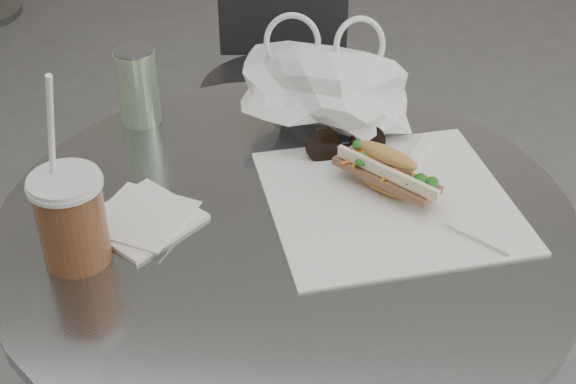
# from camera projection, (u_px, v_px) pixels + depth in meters

# --- Properties ---
(cafe_table) EXTENTS (0.76, 0.76, 0.74)m
(cafe_table) POSITION_uv_depth(u_px,v_px,m) (287.00, 362.00, 1.20)
(cafe_table) COLOR slate
(cafe_table) RESTS_ON ground
(chair_far) EXTENTS (0.40, 0.42, 0.76)m
(chair_far) POSITION_uv_depth(u_px,v_px,m) (285.00, 131.00, 1.98)
(chair_far) COLOR #2E2E30
(chair_far) RESTS_ON ground
(sandwich_paper) EXTENTS (0.40, 0.39, 0.00)m
(sandwich_paper) POSITION_uv_depth(u_px,v_px,m) (389.00, 200.00, 1.07)
(sandwich_paper) COLOR white
(sandwich_paper) RESTS_ON cafe_table
(banh_mi) EXTENTS (0.19, 0.17, 0.06)m
(banh_mi) POSITION_uv_depth(u_px,v_px,m) (386.00, 171.00, 1.07)
(banh_mi) COLOR #B69044
(banh_mi) RESTS_ON sandwich_paper
(iced_coffee) EXTENTS (0.09, 0.09, 0.25)m
(iced_coffee) POSITION_uv_depth(u_px,v_px,m) (71.00, 218.00, 0.94)
(iced_coffee) COLOR brown
(iced_coffee) RESTS_ON cafe_table
(sunglasses) EXTENTS (0.12, 0.05, 0.05)m
(sunglasses) POSITION_uv_depth(u_px,v_px,m) (345.00, 146.00, 1.14)
(sunglasses) COLOR black
(sunglasses) RESTS_ON cafe_table
(plastic_bag) EXTENTS (0.28, 0.24, 0.12)m
(plastic_bag) POSITION_uv_depth(u_px,v_px,m) (323.00, 90.00, 1.19)
(plastic_bag) COLOR silver
(plastic_bag) RESTS_ON cafe_table
(napkin_stack) EXTENTS (0.17, 0.17, 0.01)m
(napkin_stack) POSITION_uv_depth(u_px,v_px,m) (142.00, 218.00, 1.03)
(napkin_stack) COLOR white
(napkin_stack) RESTS_ON cafe_table
(drink_can) EXTENTS (0.06, 0.06, 0.12)m
(drink_can) POSITION_uv_depth(u_px,v_px,m) (138.00, 86.00, 1.20)
(drink_can) COLOR #5A8D52
(drink_can) RESTS_ON cafe_table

